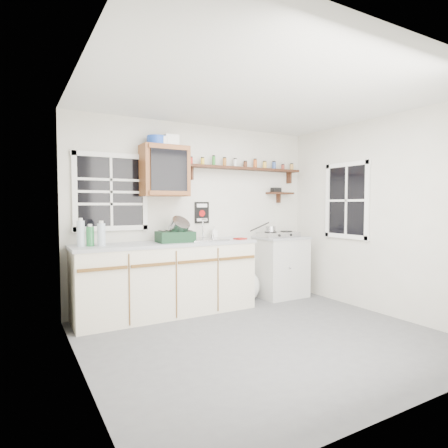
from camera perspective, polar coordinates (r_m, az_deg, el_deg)
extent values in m
cube|color=#515153|center=(4.12, 6.31, -16.95)|extent=(3.60, 3.20, 0.02)
cube|color=silver|center=(4.03, 6.53, 19.03)|extent=(3.60, 3.20, 0.02)
cube|color=beige|center=(3.17, -21.06, 0.17)|extent=(0.02, 3.20, 2.50)
cube|color=beige|center=(5.16, 22.88, 1.15)|extent=(0.02, 3.20, 2.50)
cube|color=beige|center=(5.26, -3.99, 1.41)|extent=(3.60, 0.02, 2.50)
cube|color=beige|center=(2.75, 26.65, -0.35)|extent=(3.60, 0.02, 2.50)
cube|color=beige|center=(4.84, -8.65, -8.42)|extent=(2.27, 0.60, 0.88)
cube|color=#9DA0A5|center=(4.77, -8.70, -3.00)|extent=(2.31, 0.62, 0.04)
cube|color=brown|center=(4.26, -17.95, -6.54)|extent=(0.53, 0.02, 0.03)
cube|color=brown|center=(4.41, -10.67, -6.13)|extent=(0.53, 0.02, 0.03)
cube|color=brown|center=(4.62, -3.97, -5.66)|extent=(0.53, 0.02, 0.03)
cube|color=brown|center=(4.89, 2.04, -5.17)|extent=(0.53, 0.02, 0.03)
cube|color=beige|center=(5.77, 8.64, -6.57)|extent=(0.70, 0.55, 0.88)
cube|color=#9DA0A5|center=(5.71, 8.67, -2.06)|extent=(0.73, 0.57, 0.03)
cube|color=#B0B0B4|center=(4.98, -2.94, -2.42)|extent=(0.52, 0.44, 0.03)
cylinder|color=#B0B0B4|center=(5.14, -3.26, -0.75)|extent=(0.02, 0.02, 0.28)
cylinder|color=#B0B0B4|center=(5.08, -2.96, 0.68)|extent=(0.02, 0.14, 0.02)
cube|color=#5C2F17|center=(4.91, -9.03, 7.98)|extent=(0.60, 0.30, 0.65)
cube|color=black|center=(4.76, -8.34, 8.14)|extent=(0.48, 0.02, 0.52)
cylinder|color=#1A41AB|center=(4.93, -10.26, 12.41)|extent=(0.24, 0.24, 0.11)
cube|color=silver|center=(4.99, -8.13, 12.47)|extent=(0.18, 0.15, 0.14)
cylinder|color=silver|center=(4.90, -9.21, 12.41)|extent=(0.12, 0.12, 0.10)
cube|color=black|center=(5.55, 3.26, 8.42)|extent=(1.91, 0.18, 0.04)
cube|color=black|center=(5.17, -5.03, 7.70)|extent=(0.03, 0.10, 0.18)
cube|color=black|center=(6.08, 9.87, 6.96)|extent=(0.03, 0.10, 0.18)
cylinder|color=red|center=(5.14, -5.06, 9.55)|extent=(0.05, 0.05, 0.09)
cylinder|color=black|center=(5.15, -5.06, 10.12)|extent=(0.04, 0.04, 0.02)
cylinder|color=gold|center=(5.21, -3.29, 9.47)|extent=(0.05, 0.05, 0.09)
cylinder|color=black|center=(5.22, -3.29, 10.05)|extent=(0.05, 0.05, 0.02)
cylinder|color=#267226|center=(5.30, -1.57, 9.58)|extent=(0.05, 0.05, 0.13)
cylinder|color=black|center=(5.31, -1.57, 10.35)|extent=(0.04, 0.04, 0.02)
cylinder|color=#99591E|center=(5.38, 0.10, 9.39)|extent=(0.05, 0.05, 0.11)
cylinder|color=black|center=(5.39, 0.10, 10.06)|extent=(0.05, 0.05, 0.02)
cylinder|color=silver|center=(5.47, 1.71, 9.26)|extent=(0.05, 0.05, 0.11)
cylinder|color=black|center=(5.48, 1.71, 9.90)|extent=(0.05, 0.05, 0.02)
cylinder|color=#4C2614|center=(5.56, 3.26, 9.02)|extent=(0.06, 0.06, 0.08)
cylinder|color=black|center=(5.57, 3.27, 9.52)|extent=(0.05, 0.05, 0.02)
cylinder|color=#B24C19|center=(5.66, 4.77, 9.11)|extent=(0.05, 0.05, 0.12)
cylinder|color=black|center=(5.67, 4.77, 9.80)|extent=(0.05, 0.05, 0.02)
cylinder|color=gold|center=(5.76, 6.22, 8.88)|extent=(0.06, 0.06, 0.10)
cylinder|color=black|center=(5.76, 6.22, 9.44)|extent=(0.05, 0.05, 0.02)
cylinder|color=#334C8C|center=(5.86, 7.62, 8.81)|extent=(0.06, 0.06, 0.11)
cylinder|color=black|center=(5.87, 7.63, 9.40)|extent=(0.05, 0.05, 0.02)
cylinder|color=maroon|center=(5.97, 8.97, 8.53)|extent=(0.05, 0.05, 0.07)
cylinder|color=black|center=(5.97, 8.97, 8.95)|extent=(0.05, 0.05, 0.02)
cylinder|color=#BF8C3F|center=(6.08, 10.27, 8.51)|extent=(0.06, 0.06, 0.09)
cylinder|color=black|center=(6.09, 10.28, 9.01)|extent=(0.05, 0.05, 0.02)
cube|color=black|center=(5.92, 8.54, 4.66)|extent=(0.45, 0.15, 0.03)
cube|color=black|center=(5.95, 8.29, 3.88)|extent=(0.03, 0.08, 0.14)
cube|color=black|center=(5.87, 7.93, 5.16)|extent=(0.14, 0.10, 0.07)
cube|color=black|center=(5.26, -3.40, 1.74)|extent=(0.22, 0.01, 0.30)
cube|color=white|center=(5.26, -3.36, 2.83)|extent=(0.16, 0.00, 0.05)
cylinder|color=#A50C0C|center=(5.26, -3.36, 1.63)|extent=(0.09, 0.01, 0.09)
cube|color=white|center=(5.26, -3.36, 0.65)|extent=(0.16, 0.00, 0.04)
cube|color=black|center=(4.84, -16.82, 4.70)|extent=(0.85, 0.02, 0.90)
cube|color=white|center=(4.84, -16.82, 4.70)|extent=(0.93, 0.03, 0.98)
cube|color=black|center=(5.49, 18.19, 3.42)|extent=(0.02, 0.70, 1.00)
cube|color=white|center=(5.49, 18.19, 3.42)|extent=(0.03, 0.78, 1.08)
cylinder|color=silver|center=(4.53, -20.99, -1.36)|extent=(0.09, 0.09, 0.29)
cylinder|color=silver|center=(4.52, -21.03, 0.68)|extent=(0.05, 0.05, 0.03)
cylinder|color=#26733A|center=(4.53, -19.71, -1.79)|extent=(0.09, 0.09, 0.22)
cylinder|color=silver|center=(4.52, -19.74, -0.20)|extent=(0.05, 0.05, 0.03)
cylinder|color=silver|center=(4.49, -18.19, -1.56)|extent=(0.09, 0.09, 0.26)
cylinder|color=silver|center=(4.48, -18.22, 0.29)|extent=(0.05, 0.05, 0.03)
cube|color=black|center=(4.77, -7.46, -1.94)|extent=(0.47, 0.36, 0.13)
cylinder|color=#B0B0B4|center=(4.78, -6.85, -0.32)|extent=(0.31, 0.34, 0.27)
imported|color=silver|center=(5.26, -1.53, -1.26)|extent=(0.08, 0.08, 0.17)
cube|color=maroon|center=(5.08, 2.47, -2.25)|extent=(0.17, 0.15, 0.02)
cube|color=#B0B0B4|center=(5.65, 8.30, -1.58)|extent=(0.60, 0.33, 0.07)
cylinder|color=black|center=(5.56, 7.10, -1.22)|extent=(0.18, 0.18, 0.01)
cylinder|color=black|center=(5.74, 9.46, -1.10)|extent=(0.18, 0.18, 0.01)
cylinder|color=#B0B0B4|center=(5.55, 7.10, -0.80)|extent=(0.15, 0.15, 0.09)
cylinder|color=black|center=(5.52, 5.44, -0.43)|extent=(0.26, 0.15, 0.15)
ellipsoid|color=white|center=(5.53, 3.18, -9.42)|extent=(0.44, 0.39, 0.46)
cone|color=white|center=(5.50, 3.36, -7.28)|extent=(0.12, 0.12, 0.12)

